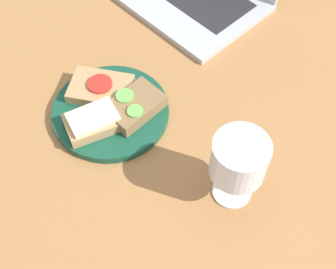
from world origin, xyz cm
name	(u,v)px	position (x,y,z in cm)	size (l,w,h in cm)	color
wooden_table	(181,127)	(0.00, 0.00, 1.50)	(140.00, 140.00, 3.00)	#9E6B3D
plate	(111,112)	(-10.11, -7.93, 3.78)	(21.14, 21.14, 1.56)	#144733
sandwich_with_cheese	(94,121)	(-9.18, -12.28, 5.96)	(9.27, 11.30, 3.00)	#A88456
sandwich_with_cucumber	(134,106)	(-6.82, -4.99, 5.89)	(7.17, 10.33, 2.96)	brown
sandwich_with_tomato	(101,88)	(-14.33, -6.56, 5.60)	(13.48, 12.58, 2.47)	#A88456
wine_glass	(239,161)	(15.66, -3.90, 12.67)	(8.52, 8.52, 13.71)	white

